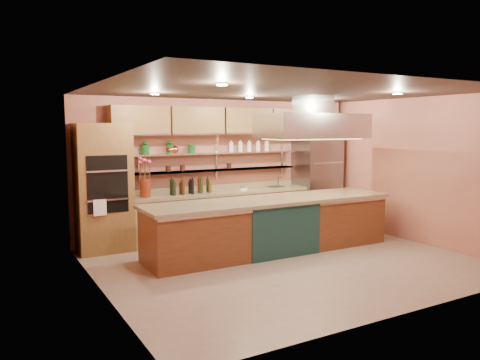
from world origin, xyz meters
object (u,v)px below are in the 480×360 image
island (271,225)px  flower_vase (145,188)px  green_canister (191,149)px  refrigerator (317,179)px  kitchen_scale (243,188)px  copper_kettle (173,150)px

island → flower_vase: 2.44m
island → green_canister: green_canister is taller
refrigerator → island: bearing=-146.4°
refrigerator → flower_vase: 4.04m
refrigerator → green_canister: (-3.00, 0.23, 0.75)m
flower_vase → kitchen_scale: bearing=0.0°
flower_vase → copper_kettle: copper_kettle is taller
refrigerator → green_canister: size_ratio=12.29×
kitchen_scale → green_canister: size_ratio=0.91×
island → green_canister: (-0.80, 1.69, 1.32)m
refrigerator → kitchen_scale: refrigerator is taller
copper_kettle → green_canister: size_ratio=1.18×
island → green_canister: size_ratio=26.89×
flower_vase → copper_kettle: 0.98m
refrigerator → green_canister: refrigerator is taller
island → flower_vase: flower_vase is taller
flower_vase → green_canister: (1.04, 0.22, 0.70)m
green_canister → flower_vase: bearing=-168.0°
island → green_canister: bearing=115.8°
refrigerator → flower_vase: (-4.04, 0.01, 0.05)m
refrigerator → kitchen_scale: 1.95m
kitchen_scale → copper_kettle: bearing=149.6°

